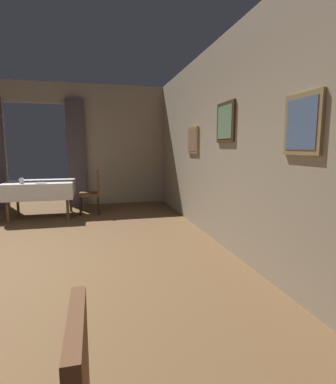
# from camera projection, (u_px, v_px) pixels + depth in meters

# --- Properties ---
(wall_right) EXTENTS (0.16, 8.40, 3.00)m
(wall_right) POSITION_uv_depth(u_px,v_px,m) (236.00, 143.00, 4.01)
(wall_right) COLOR tan
(wall_right) RESTS_ON ground
(wall_back) EXTENTS (6.40, 0.27, 3.00)m
(wall_back) POSITION_uv_depth(u_px,v_px,m) (37.00, 145.00, 7.26)
(wall_back) COLOR tan
(wall_back) RESTS_ON ground
(dining_table_mid) EXTENTS (1.34, 1.06, 0.75)m
(dining_table_mid) POSITION_uv_depth(u_px,v_px,m) (41.00, 186.00, 6.22)
(dining_table_mid) COLOR brown
(dining_table_mid) RESTS_ON ground
(chair_mid_right) EXTENTS (0.44, 0.44, 0.93)m
(chair_mid_right) POSITION_uv_depth(u_px,v_px,m) (93.00, 190.00, 6.55)
(chair_mid_right) COLOR black
(chair_mid_right) RESTS_ON ground
(glass_mid_a) EXTENTS (0.08, 0.08, 0.11)m
(glass_mid_a) POSITION_uv_depth(u_px,v_px,m) (22.00, 181.00, 5.82)
(glass_mid_a) COLOR silver
(glass_mid_a) RESTS_ON dining_table_mid
(plate_mid_b) EXTENTS (0.24, 0.24, 0.01)m
(plate_mid_b) POSITION_uv_depth(u_px,v_px,m) (34.00, 181.00, 6.15)
(plate_mid_b) COLOR white
(plate_mid_b) RESTS_ON dining_table_mid
(plate_mid_c) EXTENTS (0.22, 0.22, 0.01)m
(plate_mid_c) POSITION_uv_depth(u_px,v_px,m) (41.00, 183.00, 5.86)
(plate_mid_c) COLOR white
(plate_mid_c) RESTS_ON dining_table_mid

